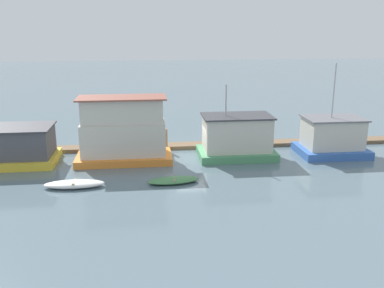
# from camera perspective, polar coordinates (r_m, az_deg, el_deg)

# --- Properties ---
(ground_plane) EXTENTS (200.00, 200.00, 0.00)m
(ground_plane) POSITION_cam_1_polar(r_m,az_deg,el_deg) (34.96, -0.18, -1.77)
(ground_plane) COLOR slate
(dock_walkway) EXTENTS (42.40, 1.53, 0.30)m
(dock_walkway) POSITION_cam_1_polar(r_m,az_deg,el_deg) (37.78, -0.67, -0.20)
(dock_walkway) COLOR brown
(dock_walkway) RESTS_ON ground_plane
(houseboat_yellow) EXTENTS (5.68, 4.20, 2.96)m
(houseboat_yellow) POSITION_cam_1_polar(r_m,az_deg,el_deg) (35.60, -22.13, -0.28)
(houseboat_yellow) COLOR gold
(houseboat_yellow) RESTS_ON ground_plane
(houseboat_orange) EXTENTS (7.45, 3.57, 5.14)m
(houseboat_orange) POSITION_cam_1_polar(r_m,az_deg,el_deg) (33.78, -9.15, 1.54)
(houseboat_orange) COLOR orange
(houseboat_orange) RESTS_ON ground_plane
(houseboat_green) EXTENTS (6.19, 3.94, 5.96)m
(houseboat_green) POSITION_cam_1_polar(r_m,az_deg,el_deg) (34.84, 5.97, 0.85)
(houseboat_green) COLOR #4C9360
(houseboat_green) RESTS_ON ground_plane
(houseboat_blue) EXTENTS (5.50, 4.11, 7.55)m
(houseboat_blue) POSITION_cam_1_polar(r_m,az_deg,el_deg) (37.25, 18.17, 0.83)
(houseboat_blue) COLOR #3866B7
(houseboat_blue) RESTS_ON ground_plane
(dinghy_white) EXTENTS (3.98, 1.34, 0.48)m
(dinghy_white) POSITION_cam_1_polar(r_m,az_deg,el_deg) (29.57, -15.42, -5.18)
(dinghy_white) COLOR white
(dinghy_white) RESTS_ON ground_plane
(dinghy_green) EXTENTS (3.68, 1.81, 0.36)m
(dinghy_green) POSITION_cam_1_polar(r_m,az_deg,el_deg) (29.41, -2.48, -4.84)
(dinghy_green) COLOR #47844C
(dinghy_green) RESTS_ON ground_plane
(mooring_post_far_right) EXTENTS (0.29, 0.29, 1.95)m
(mooring_post_far_right) POSITION_cam_1_polar(r_m,az_deg,el_deg) (37.60, 8.32, 0.86)
(mooring_post_far_right) COLOR brown
(mooring_post_far_right) RESTS_ON ground_plane
(mooring_post_centre) EXTENTS (0.31, 0.31, 1.95)m
(mooring_post_centre) POSITION_cam_1_polar(r_m,az_deg,el_deg) (36.45, -3.51, 0.52)
(mooring_post_centre) COLOR #846B4C
(mooring_post_centre) RESTS_ON ground_plane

